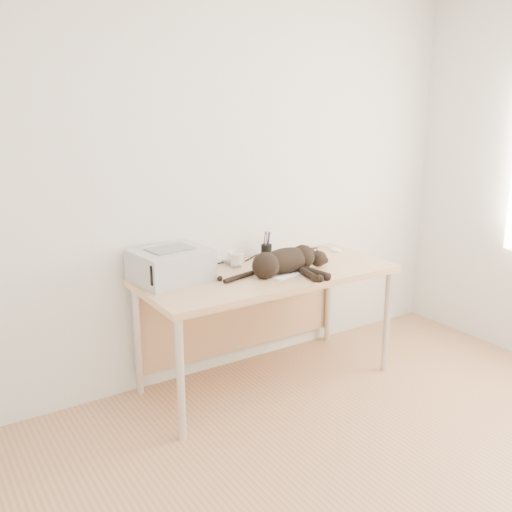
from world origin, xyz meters
TOP-DOWN VIEW (x-y plane):
  - floor at (0.00, 0.00)m, footprint 3.50×3.50m
  - wall_back at (0.00, 1.75)m, footprint 3.50×0.00m
  - desk at (0.00, 1.48)m, footprint 1.60×0.70m
  - printer at (-0.57, 1.56)m, footprint 0.46×0.40m
  - papers at (0.05, 1.33)m, footprint 0.33×0.26m
  - cat at (0.06, 1.31)m, footprint 0.73×0.33m
  - mug at (-0.10, 1.60)m, footprint 0.15×0.15m
  - pen_cup at (0.17, 1.65)m, footprint 0.07×0.07m
  - remote_grey at (-0.11, 1.64)m, footprint 0.05×0.17m
  - remote_black at (0.20, 1.43)m, footprint 0.15×0.18m
  - mouse at (0.69, 1.56)m, footprint 0.08×0.12m
  - cable_tangle at (0.00, 1.70)m, footprint 1.36×0.09m

SIDE VIEW (x-z plane):
  - floor at x=0.00m, z-range 0.00..0.00m
  - desk at x=0.00m, z-range 0.24..0.98m
  - papers at x=0.05m, z-range 0.74..0.75m
  - cable_tangle at x=0.00m, z-range 0.74..0.75m
  - remote_grey at x=-0.11m, z-range 0.74..0.76m
  - remote_black at x=0.20m, z-range 0.74..0.76m
  - mouse at x=0.69m, z-range 0.74..0.78m
  - mug at x=-0.10m, z-range 0.74..0.84m
  - pen_cup at x=0.17m, z-range 0.70..0.88m
  - cat at x=0.06m, z-range 0.73..0.90m
  - printer at x=-0.57m, z-range 0.74..0.93m
  - wall_back at x=0.00m, z-range -0.45..3.05m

